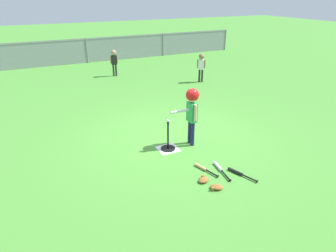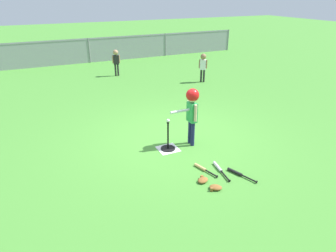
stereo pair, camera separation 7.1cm
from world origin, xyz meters
name	(u,v)px [view 1 (the left image)]	position (x,y,z in m)	size (l,w,h in m)	color
ground_plane	(174,137)	(0.00, 0.00, 0.00)	(60.00, 60.00, 0.00)	#478C33
home_plate	(168,149)	(-0.39, -0.46, 0.00)	(0.44, 0.44, 0.01)	white
batting_tee	(168,145)	(-0.39, -0.46, 0.10)	(0.32, 0.32, 0.64)	black
baseball_on_tee	(168,121)	(-0.39, -0.46, 0.67)	(0.07, 0.07, 0.07)	white
batter_child	(192,105)	(0.17, -0.47, 0.93)	(0.65, 0.37, 1.30)	#191E4C
fielder_deep_right	(114,59)	(0.43, 6.12, 0.67)	(0.31, 0.21, 1.05)	#262626
fielder_near_left	(201,64)	(3.09, 3.85, 0.68)	(0.26, 0.23, 1.06)	#262626
spare_bat_silver	(220,168)	(0.13, -1.66, 0.03)	(0.16, 0.68, 0.06)	silver
spare_bat_wood	(203,168)	(-0.15, -1.52, 0.03)	(0.20, 0.57, 0.06)	#DBB266
spare_bat_black	(238,173)	(0.35, -1.95, 0.03)	(0.26, 0.61, 0.06)	black
glove_by_plate	(216,187)	(-0.28, -2.15, 0.04)	(0.27, 0.26, 0.07)	brown
glove_near_bats	(204,180)	(-0.36, -1.86, 0.04)	(0.27, 0.24, 0.07)	brown
outfield_fence	(87,50)	(0.00, 9.12, 0.62)	(16.06, 0.06, 1.15)	slate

